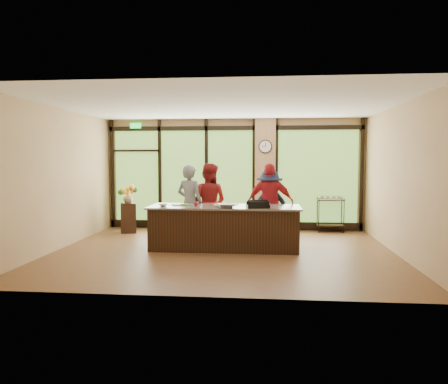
% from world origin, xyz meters
% --- Properties ---
extents(floor, '(7.00, 7.00, 0.00)m').
position_xyz_m(floor, '(0.00, 0.00, 0.00)').
color(floor, brown).
rests_on(floor, ground).
extents(ceiling, '(7.00, 7.00, 0.00)m').
position_xyz_m(ceiling, '(0.00, 0.00, 3.00)').
color(ceiling, silver).
rests_on(ceiling, back_wall).
extents(back_wall, '(7.00, 0.00, 7.00)m').
position_xyz_m(back_wall, '(0.00, 3.00, 1.50)').
color(back_wall, tan).
rests_on(back_wall, floor).
extents(left_wall, '(0.00, 6.00, 6.00)m').
position_xyz_m(left_wall, '(-3.50, 0.00, 1.50)').
color(left_wall, tan).
rests_on(left_wall, floor).
extents(right_wall, '(0.00, 6.00, 6.00)m').
position_xyz_m(right_wall, '(3.50, 0.00, 1.50)').
color(right_wall, tan).
rests_on(right_wall, floor).
extents(window_wall, '(6.90, 0.12, 3.00)m').
position_xyz_m(window_wall, '(0.16, 2.95, 1.39)').
color(window_wall, tan).
rests_on(window_wall, floor).
extents(island_base, '(3.10, 1.00, 0.88)m').
position_xyz_m(island_base, '(0.00, 0.30, 0.44)').
color(island_base, black).
rests_on(island_base, floor).
extents(countertop, '(3.20, 1.10, 0.04)m').
position_xyz_m(countertop, '(0.00, 0.30, 0.90)').
color(countertop, slate).
rests_on(countertop, island_base).
extents(wall_clock, '(0.36, 0.04, 0.36)m').
position_xyz_m(wall_clock, '(0.85, 2.87, 2.25)').
color(wall_clock, black).
rests_on(wall_clock, window_wall).
extents(cook_left, '(0.77, 0.64, 1.79)m').
position_xyz_m(cook_left, '(-0.87, 0.99, 0.89)').
color(cook_left, slate).
rests_on(cook_left, floor).
extents(cook_midleft, '(1.04, 0.91, 1.82)m').
position_xyz_m(cook_midleft, '(-0.45, 1.16, 0.91)').
color(cook_midleft, maroon).
rests_on(cook_midleft, floor).
extents(cook_midright, '(1.08, 0.47, 1.82)m').
position_xyz_m(cook_midright, '(0.97, 1.04, 0.91)').
color(cook_midright, '#B31B23').
rests_on(cook_midright, floor).
extents(cook_right, '(1.20, 0.88, 1.66)m').
position_xyz_m(cook_right, '(0.96, 1.15, 0.83)').
color(cook_right, '#161B31').
rests_on(cook_right, floor).
extents(roasting_pan, '(0.50, 0.42, 0.08)m').
position_xyz_m(roasting_pan, '(0.71, 0.02, 0.96)').
color(roasting_pan, black).
rests_on(roasting_pan, countertop).
extents(mixing_bowl, '(0.45, 0.45, 0.09)m').
position_xyz_m(mixing_bowl, '(0.09, -0.05, 0.96)').
color(mixing_bowl, silver).
rests_on(mixing_bowl, countertop).
extents(cutting_board_left, '(0.47, 0.42, 0.01)m').
position_xyz_m(cutting_board_left, '(-0.94, 0.37, 0.93)').
color(cutting_board_left, '#337F2E').
rests_on(cutting_board_left, countertop).
extents(cutting_board_center, '(0.50, 0.42, 0.01)m').
position_xyz_m(cutting_board_center, '(0.02, 0.59, 0.93)').
color(cutting_board_center, gold).
rests_on(cutting_board_center, countertop).
extents(cutting_board_right, '(0.46, 0.38, 0.01)m').
position_xyz_m(cutting_board_right, '(-0.06, 0.54, 0.93)').
color(cutting_board_right, gold).
rests_on(cutting_board_right, countertop).
extents(prep_bowl_near, '(0.20, 0.20, 0.05)m').
position_xyz_m(prep_bowl_near, '(-1.28, 0.10, 0.95)').
color(prep_bowl_near, white).
rests_on(prep_bowl_near, countertop).
extents(prep_bowl_mid, '(0.16, 0.16, 0.05)m').
position_xyz_m(prep_bowl_mid, '(-0.14, 0.10, 0.94)').
color(prep_bowl_mid, white).
rests_on(prep_bowl_mid, countertop).
extents(prep_bowl_far, '(0.12, 0.12, 0.03)m').
position_xyz_m(prep_bowl_far, '(0.60, 0.44, 0.93)').
color(prep_bowl_far, white).
rests_on(prep_bowl_far, countertop).
extents(red_ramekin, '(0.13, 0.13, 0.08)m').
position_xyz_m(red_ramekin, '(-0.59, 0.22, 0.96)').
color(red_ramekin, '#AE111D').
rests_on(red_ramekin, countertop).
extents(flower_stand, '(0.49, 0.49, 0.77)m').
position_xyz_m(flower_stand, '(-2.70, 2.13, 0.39)').
color(flower_stand, black).
rests_on(flower_stand, floor).
extents(flower_vase, '(0.25, 0.25, 0.26)m').
position_xyz_m(flower_vase, '(-2.70, 2.13, 0.90)').
color(flower_vase, '#957A51').
rests_on(flower_vase, flower_stand).
extents(bar_cart, '(0.70, 0.41, 0.96)m').
position_xyz_m(bar_cart, '(2.57, 2.75, 0.57)').
color(bar_cart, black).
rests_on(bar_cart, floor).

